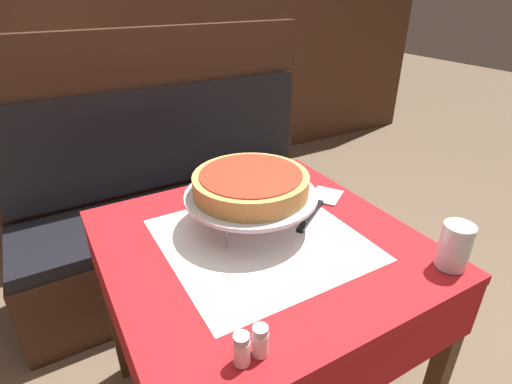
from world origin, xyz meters
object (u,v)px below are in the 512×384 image
at_px(dining_table_rear, 92,126).
at_px(salt_shaker, 242,349).
at_px(condiment_caddy, 100,102).
at_px(pizza_server, 318,205).
at_px(deep_dish_pizza, 251,183).
at_px(pizza_pan_stand, 251,196).
at_px(dining_table_front, 261,271).
at_px(pepper_shaker, 260,341).
at_px(water_glass_near, 455,246).
at_px(booth_bench, 180,217).

distance_m(dining_table_rear, salt_shaker, 2.01).
bearing_deg(condiment_caddy, pizza_server, -75.53).
bearing_deg(pizza_server, deep_dish_pizza, 177.00).
bearing_deg(condiment_caddy, deep_dish_pizza, -84.45).
xyz_separation_m(dining_table_rear, pizza_server, (0.46, -1.59, 0.11)).
bearing_deg(pizza_pan_stand, condiment_caddy, 95.55).
xyz_separation_m(dining_table_front, condiment_caddy, (-0.13, 1.60, 0.16)).
height_order(dining_table_rear, pepper_shaker, pepper_shaker).
xyz_separation_m(water_glass_near, salt_shaker, (-0.61, 0.01, -0.03)).
bearing_deg(pizza_server, pizza_pan_stand, 177.00).
bearing_deg(pizza_server, pepper_shaker, -138.42).
bearing_deg(pizza_pan_stand, pepper_shaker, -117.05).
bearing_deg(water_glass_near, pizza_server, 104.34).
bearing_deg(pizza_pan_stand, deep_dish_pizza, 0.00).
bearing_deg(dining_table_rear, water_glass_near, -74.26).
bearing_deg(pepper_shaker, dining_table_rear, 89.85).
xyz_separation_m(salt_shaker, condiment_caddy, (0.11, 1.94, 0.01)).
bearing_deg(condiment_caddy, pepper_shaker, -92.06).
height_order(salt_shaker, condiment_caddy, condiment_caddy).
relative_size(dining_table_front, salt_shaker, 11.97).
xyz_separation_m(booth_bench, pepper_shaker, (-0.25, -1.23, 0.44)).
xyz_separation_m(pizza_pan_stand, condiment_caddy, (-0.15, 1.52, -0.05)).
bearing_deg(salt_shaker, pepper_shaker, 0.00).
height_order(pizza_pan_stand, pepper_shaker, pizza_pan_stand).
bearing_deg(pizza_pan_stand, salt_shaker, -121.32).
relative_size(booth_bench, pizza_pan_stand, 3.98).
bearing_deg(dining_table_rear, pizza_pan_stand, -82.35).
xyz_separation_m(pizza_pan_stand, pepper_shaker, (-0.22, -0.43, -0.07)).
xyz_separation_m(deep_dish_pizza, pepper_shaker, (-0.22, -0.43, -0.11)).
xyz_separation_m(booth_bench, pizza_pan_stand, (-0.03, -0.81, 0.51)).
relative_size(pizza_server, condiment_caddy, 1.83).
relative_size(dining_table_rear, pizza_server, 2.61).
relative_size(dining_table_rear, deep_dish_pizza, 2.27).
height_order(pizza_server, condiment_caddy, condiment_caddy).
relative_size(deep_dish_pizza, pepper_shaker, 4.77).
bearing_deg(pepper_shaker, condiment_caddy, 87.94).
bearing_deg(condiment_caddy, booth_bench, -76.07).
relative_size(dining_table_front, deep_dish_pizza, 2.55).
height_order(booth_bench, deep_dish_pizza, booth_bench).
relative_size(pizza_pan_stand, pepper_shaker, 5.53).
height_order(dining_table_front, condiment_caddy, condiment_caddy).
xyz_separation_m(pizza_pan_stand, deep_dish_pizza, (0.00, 0.00, 0.04)).
bearing_deg(condiment_caddy, pizza_pan_stand, -84.45).
bearing_deg(pizza_server, salt_shaker, -140.84).
xyz_separation_m(deep_dish_pizza, condiment_caddy, (-0.15, 1.52, -0.10)).
bearing_deg(salt_shaker, condiment_caddy, 86.72).
distance_m(deep_dish_pizza, salt_shaker, 0.51).
height_order(booth_bench, water_glass_near, booth_bench).
bearing_deg(booth_bench, pizza_pan_stand, -92.05).
height_order(dining_table_rear, salt_shaker, salt_shaker).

